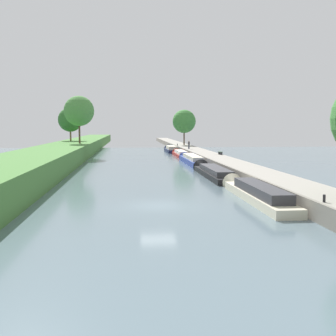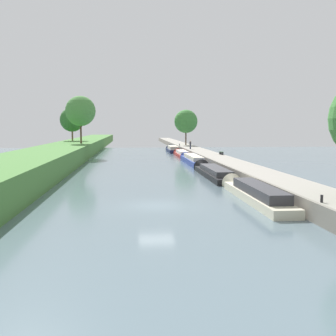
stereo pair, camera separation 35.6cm
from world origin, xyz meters
TOP-DOWN VIEW (x-y plane):
  - ground_plane at (0.00, 0.00)m, footprint 160.00×160.00m
  - right_towpath at (10.87, 0.00)m, footprint 3.80×260.00m
  - stone_quay at (8.85, 0.00)m, footprint 0.25×260.00m
  - narrowboat_cream at (7.55, 1.73)m, footprint 1.94×14.00m
  - narrowboat_black at (7.33, 16.69)m, footprint 2.17×14.93m
  - narrowboat_blue at (7.37, 32.42)m, footprint 1.88×15.74m
  - narrowboat_red at (7.54, 47.20)m, footprint 1.81×12.87m
  - narrowboat_navy at (7.20, 60.75)m, footprint 2.19×11.18m
  - tree_rightbank_midnear at (11.14, 67.94)m, footprint 5.52×5.52m
  - tree_leftbank_downstream at (-10.97, 47.40)m, footprint 5.48×5.48m
  - tree_leftbank_upstream at (-14.68, 62.48)m, footprint 5.24×5.24m
  - person_walking at (9.75, 50.78)m, footprint 0.34×0.34m
  - mooring_bollard_near at (9.27, -5.87)m, footprint 0.16×0.16m
  - mooring_bollard_far at (9.27, 65.33)m, footprint 0.16×0.16m
  - park_bench at (12.32, 34.50)m, footprint 0.44×1.50m

SIDE VIEW (x-z plane):
  - ground_plane at x=0.00m, z-range 0.00..0.00m
  - narrowboat_black at x=7.33m, z-range -0.57..1.50m
  - narrowboat_red at x=7.54m, z-range -0.39..1.33m
  - narrowboat_cream at x=7.55m, z-range -0.43..1.49m
  - narrowboat_navy at x=7.20m, z-range -0.49..1.59m
  - narrowboat_blue at x=7.37m, z-range -0.37..1.50m
  - right_towpath at x=10.87m, z-range 0.00..1.17m
  - stone_quay at x=8.85m, z-range 0.00..1.22m
  - mooring_bollard_near at x=9.27m, z-range 1.17..1.62m
  - mooring_bollard_far at x=9.27m, z-range 1.17..1.62m
  - park_bench at x=12.32m, z-range 1.28..1.75m
  - person_walking at x=9.75m, z-range 1.21..2.87m
  - tree_rightbank_midnear at x=11.14m, z-range 2.59..10.97m
  - tree_leftbank_upstream at x=-14.68m, z-range 3.44..10.63m
  - tree_leftbank_downstream at x=-10.97m, z-range 4.05..12.70m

